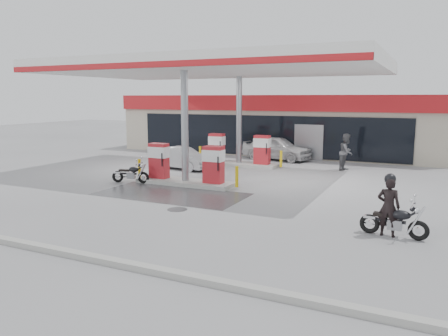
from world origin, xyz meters
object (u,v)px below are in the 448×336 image
object	(u,v)px
pump_island_near	(185,169)
attendant	(346,152)
sedan_white	(277,148)
pump_island_far	(239,153)
main_motorcycle	(395,222)
parked_car_right	(415,152)
parked_motorcycle	(131,174)
biker_main	(389,207)
parked_car_left	(153,140)
hatchback_silver	(181,158)

from	to	relation	value
pump_island_near	attendant	xyz separation A→B (m)	(5.80, 7.00, 0.27)
sedan_white	attendant	bearing A→B (deg)	-104.96
pump_island_far	main_motorcycle	distance (m)	13.48
pump_island_near	parked_car_right	xyz separation A→B (m)	(9.01, 12.00, -0.14)
pump_island_far	parked_motorcycle	xyz separation A→B (m)	(-2.40, -6.79, -0.31)
biker_main	main_motorcycle	bearing A→B (deg)	178.46
pump_island_near	parked_motorcycle	world-z (taller)	pump_island_near
attendant	parked_car_right	bearing A→B (deg)	-23.09
parked_car_left	sedan_white	bearing A→B (deg)	-128.88
pump_island_near	sedan_white	world-z (taller)	pump_island_near
biker_main	parked_car_left	bearing A→B (deg)	-37.50
biker_main	attendant	size ratio (longest dim) A/B	0.85
parked_car_left	parked_car_right	xyz separation A→B (m)	(19.01, 0.00, 0.02)
parked_car_right	attendant	bearing A→B (deg)	150.01
hatchback_silver	biker_main	bearing A→B (deg)	-115.10
parked_motorcycle	parked_car_left	world-z (taller)	parked_car_left
attendant	hatchback_silver	world-z (taller)	attendant
pump_island_near	pump_island_far	size ratio (longest dim) A/B	1.00
main_motorcycle	sedan_white	distance (m)	15.37
main_motorcycle	parked_car_left	bearing A→B (deg)	145.36
pump_island_near	parked_car_right	bearing A→B (deg)	53.11
biker_main	parked_car_right	world-z (taller)	biker_main
sedan_white	pump_island_near	bearing A→B (deg)	-176.77
parked_motorcycle	main_motorcycle	bearing A→B (deg)	-31.02
pump_island_far	parked_car_left	xyz separation A→B (m)	(-10.00, 6.00, -0.16)
parked_car_left	pump_island_far	bearing A→B (deg)	-145.77
main_motorcycle	parked_motorcycle	world-z (taller)	main_motorcycle
pump_island_near	pump_island_far	bearing A→B (deg)	90.00
sedan_white	hatchback_silver	xyz separation A→B (m)	(-3.55, -5.60, -0.15)
pump_island_near	parked_car_right	distance (m)	15.00
attendant	parked_car_left	distance (m)	16.57
parked_motorcycle	attendant	world-z (taller)	attendant
pump_island_near	biker_main	world-z (taller)	pump_island_near
main_motorcycle	sedan_white	size ratio (longest dim) A/B	0.42
pump_island_near	attendant	world-z (taller)	attendant
main_motorcycle	sedan_white	xyz separation A→B (m)	(-7.87, 13.20, 0.33)
attendant	hatchback_silver	size ratio (longest dim) A/B	0.54
pump_island_near	sedan_white	xyz separation A→B (m)	(1.17, 9.20, 0.04)
sedan_white	biker_main	bearing A→B (deg)	-139.30
hatchback_silver	parked_car_right	bearing A→B (deg)	-44.63
parked_motorcycle	sedan_white	size ratio (longest dim) A/B	0.40
parked_car_left	hatchback_silver	bearing A→B (deg)	-162.58
pump_island_near	parked_car_left	distance (m)	15.62
pump_island_far	sedan_white	world-z (taller)	pump_island_far
parked_car_left	parked_motorcycle	bearing A→B (deg)	-174.08
biker_main	parked_motorcycle	bearing A→B (deg)	-13.08
pump_island_far	sedan_white	distance (m)	3.41
pump_island_near	main_motorcycle	xyz separation A→B (m)	(9.04, -4.00, -0.29)
attendant	parked_car_right	xyz separation A→B (m)	(3.21, 5.00, -0.41)
pump_island_far	main_motorcycle	size ratio (longest dim) A/B	2.77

